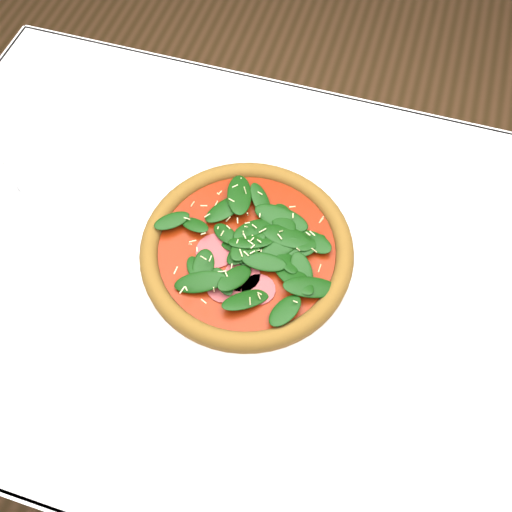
% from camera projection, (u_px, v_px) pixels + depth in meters
% --- Properties ---
extents(ground, '(6.00, 6.00, 0.00)m').
position_uv_depth(ground, '(251.00, 399.00, 1.54)').
color(ground, brown).
rests_on(ground, ground).
extents(dining_table, '(1.21, 0.81, 0.75)m').
position_uv_depth(dining_table, '(248.00, 296.00, 0.97)').
color(dining_table, white).
rests_on(dining_table, ground).
extents(plate, '(0.38, 0.38, 0.02)m').
position_uv_depth(plate, '(247.00, 255.00, 0.88)').
color(plate, silver).
rests_on(plate, dining_table).
extents(pizza, '(0.37, 0.37, 0.04)m').
position_uv_depth(pizza, '(247.00, 248.00, 0.87)').
color(pizza, '#8F5D22').
rests_on(pizza, plate).
extents(saucer_near, '(0.14, 0.14, 0.01)m').
position_uv_depth(saucer_near, '(433.00, 506.00, 0.71)').
color(saucer_near, silver).
rests_on(saucer_near, dining_table).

